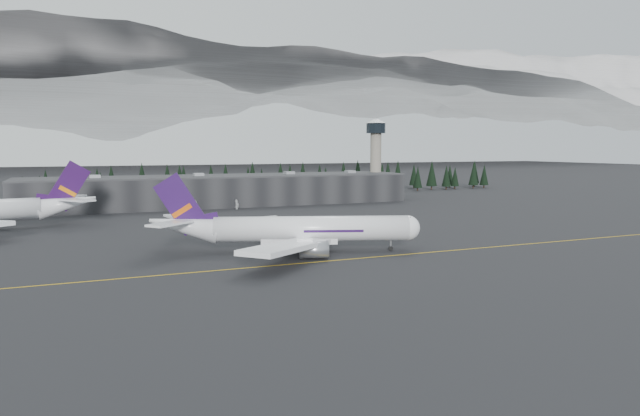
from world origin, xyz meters
name	(u,v)px	position (x,y,z in m)	size (l,w,h in m)	color
ground	(355,257)	(0.00, 0.00, 0.00)	(1400.00, 1400.00, 0.00)	black
taxiline	(359,258)	(0.00, -2.00, 0.01)	(400.00, 0.40, 0.02)	gold
terminal	(223,190)	(0.00, 125.00, 6.30)	(160.00, 30.00, 12.60)	black
control_tower	(376,149)	(75.00, 128.00, 23.41)	(10.00, 10.00, 37.70)	gray
treeline	(204,182)	(0.00, 162.00, 7.50)	(360.00, 20.00, 15.00)	black
mountain_ridge	(110,161)	(0.00, 1000.00, 0.00)	(4400.00, 900.00, 420.00)	white
jet_main	(288,230)	(-11.69, 11.69, 5.25)	(61.43, 55.12, 18.63)	white
gse_vehicle_a	(194,211)	(-16.83, 100.97, 0.68)	(2.25, 4.87, 1.35)	silver
gse_vehicle_b	(237,208)	(1.15, 105.88, 0.68)	(1.60, 3.98, 1.36)	silver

